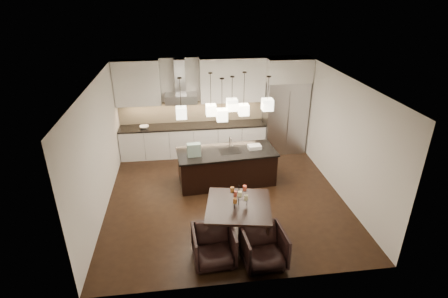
{
  "coord_description": "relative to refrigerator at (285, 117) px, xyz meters",
  "views": [
    {
      "loc": [
        -0.95,
        -7.11,
        4.6
      ],
      "look_at": [
        0.0,
        0.2,
        1.15
      ],
      "focal_mm": 28.0,
      "sensor_mm": 36.0,
      "label": 1
    }
  ],
  "objects": [
    {
      "name": "armchair_left",
      "position": [
        -2.59,
        -4.55,
        -0.73
      ],
      "size": [
        0.79,
        0.81,
        0.7
      ],
      "primitive_type": "imported",
      "rotation": [
        0.0,
        0.0,
        0.06
      ],
      "color": "black",
      "rests_on": "floor"
    },
    {
      "name": "hood_chimney",
      "position": [
        -3.03,
        0.21,
        1.24
      ],
      "size": [
        0.3,
        0.28,
        0.96
      ],
      "primitive_type": "cube",
      "color": "#B7B7BA",
      "rests_on": "hood_canopy"
    },
    {
      "name": "candle_a",
      "position": [
        -1.9,
        -3.92,
        -0.16
      ],
      "size": [
        0.09,
        0.09,
        0.1
      ],
      "primitive_type": "cylinder",
      "rotation": [
        0.0,
        0.0,
        -0.18
      ],
      "color": "beige",
      "rests_on": "candelabra"
    },
    {
      "name": "tote_bag",
      "position": [
        -2.79,
        -1.89,
        -0.04
      ],
      "size": [
        0.34,
        0.2,
        0.32
      ],
      "primitive_type": "cube",
      "rotation": [
        0.0,
        0.0,
        0.08
      ],
      "color": "#1F543C",
      "rests_on": "island_top"
    },
    {
      "name": "candle_d",
      "position": [
        -1.91,
        -3.83,
        0.0
      ],
      "size": [
        0.09,
        0.09,
        0.1
      ],
      "primitive_type": "cylinder",
      "rotation": [
        0.0,
        0.0,
        -0.18
      ],
      "color": "#D8503B",
      "rests_on": "candelabra"
    },
    {
      "name": "island_body",
      "position": [
        -1.98,
        -1.73,
        -0.66
      ],
      "size": [
        2.44,
        1.13,
        0.84
      ],
      "primitive_type": "cube",
      "rotation": [
        0.0,
        0.0,
        0.08
      ],
      "color": "black",
      "rests_on": "floor"
    },
    {
      "name": "backsplash",
      "position": [
        -2.73,
        0.35,
        0.16
      ],
      "size": [
        4.21,
        0.02,
        0.63
      ],
      "primitive_type": "cube",
      "color": "beige",
      "rests_on": "countertop"
    },
    {
      "name": "dining_table",
      "position": [
        -2.04,
        -3.9,
        -0.7
      ],
      "size": [
        1.44,
        1.44,
        0.74
      ],
      "primitive_type": null,
      "rotation": [
        0.0,
        0.0,
        -0.18
      ],
      "color": "black",
      "rests_on": "floor"
    },
    {
      "name": "pendant_a",
      "position": [
        -3.04,
        -1.92,
        0.92
      ],
      "size": [
        0.24,
        0.24,
        0.26
      ],
      "primitive_type": "cube",
      "color": "white",
      "rests_on": "ceiling"
    },
    {
      "name": "countertop",
      "position": [
        -2.73,
        0.05,
        -0.17
      ],
      "size": [
        4.21,
        0.66,
        0.04
      ],
      "primitive_type": "cube",
      "color": "black",
      "rests_on": "lower_cabinets"
    },
    {
      "name": "candelabra",
      "position": [
        -2.04,
        -3.9,
        -0.11
      ],
      "size": [
        0.42,
        0.42,
        0.44
      ],
      "primitive_type": null,
      "rotation": [
        0.0,
        0.0,
        -0.18
      ],
      "color": "black",
      "rests_on": "dining_table"
    },
    {
      "name": "pendant_e",
      "position": [
        -1.08,
        -2.04,
        1.07
      ],
      "size": [
        0.24,
        0.24,
        0.26
      ],
      "primitive_type": "cube",
      "color": "white",
      "rests_on": "ceiling"
    },
    {
      "name": "wall_back",
      "position": [
        -2.1,
        0.38,
        0.32
      ],
      "size": [
        5.5,
        0.02,
        2.8
      ],
      "primitive_type": "cube",
      "color": "silver",
      "rests_on": "ground"
    },
    {
      "name": "wall_left",
      "position": [
        -4.86,
        -2.38,
        0.32
      ],
      "size": [
        0.02,
        5.5,
        2.8
      ],
      "primitive_type": "cube",
      "color": "silver",
      "rests_on": "ground"
    },
    {
      "name": "upper_cab_right",
      "position": [
        -1.55,
        0.19,
        1.1
      ],
      "size": [
        1.85,
        0.35,
        1.25
      ],
      "primitive_type": "cube",
      "color": "silver",
      "rests_on": "wall_back"
    },
    {
      "name": "upper_cab_left",
      "position": [
        -4.2,
        0.19,
        1.1
      ],
      "size": [
        1.25,
        0.35,
        1.25
      ],
      "primitive_type": "cube",
      "color": "silver",
      "rests_on": "wall_back"
    },
    {
      "name": "island_top",
      "position": [
        -1.98,
        -1.73,
        -0.22
      ],
      "size": [
        2.52,
        1.22,
        0.04
      ],
      "primitive_type": "cube",
      "rotation": [
        0.0,
        0.0,
        0.08
      ],
      "color": "black",
      "rests_on": "island_body"
    },
    {
      "name": "candle_c",
      "position": [
        -2.13,
        -4.0,
        -0.16
      ],
      "size": [
        0.09,
        0.09,
        0.1
      ],
      "primitive_type": "cylinder",
      "rotation": [
        0.0,
        0.0,
        -0.18
      ],
      "color": "#9C5A25",
      "rests_on": "candelabra"
    },
    {
      "name": "candle_b",
      "position": [
        -2.08,
        -3.77,
        -0.16
      ],
      "size": [
        0.09,
        0.09,
        0.1
      ],
      "primitive_type": "cylinder",
      "rotation": [
        0.0,
        0.0,
        -0.18
      ],
      "color": "#D8503B",
      "rests_on": "candelabra"
    },
    {
      "name": "ceiling",
      "position": [
        -2.1,
        -2.38,
        1.73
      ],
      "size": [
        5.5,
        5.5,
        0.02
      ],
      "primitive_type": "cube",
      "color": "white",
      "rests_on": "wall_back"
    },
    {
      "name": "fruit_bowl",
      "position": [
        -4.11,
        0.0,
        -0.12
      ],
      "size": [
        0.29,
        0.29,
        0.06
      ],
      "primitive_type": "imported",
      "rotation": [
        0.0,
        0.0,
        0.13
      ],
      "color": "silver",
      "rests_on": "countertop"
    },
    {
      "name": "armchair_right",
      "position": [
        -1.71,
        -4.71,
        -0.72
      ],
      "size": [
        0.81,
        0.83,
        0.7
      ],
      "primitive_type": "imported",
      "rotation": [
        0.0,
        0.0,
        0.08
      ],
      "color": "black",
      "rests_on": "floor"
    },
    {
      "name": "pendant_d",
      "position": [
        -1.54,
        -1.57,
        0.81
      ],
      "size": [
        0.24,
        0.24,
        0.26
      ],
      "primitive_type": "cube",
      "color": "white",
      "rests_on": "ceiling"
    },
    {
      "name": "hood_canopy",
      "position": [
        -3.03,
        0.1,
        0.65
      ],
      "size": [
        0.9,
        0.52,
        0.24
      ],
      "primitive_type": "cube",
      "color": "#B7B7BA",
      "rests_on": "wall_back"
    },
    {
      "name": "candle_f",
      "position": [
        -2.04,
        -4.03,
        0.0
      ],
      "size": [
        0.09,
        0.09,
        0.1
      ],
      "primitive_type": "cylinder",
      "rotation": [
        0.0,
        0.0,
        -0.18
      ],
      "color": "beige",
      "rests_on": "candelabra"
    },
    {
      "name": "wall_right",
      "position": [
        0.66,
        -2.38,
        0.32
      ],
      "size": [
        0.02,
        5.5,
        2.8
      ],
      "primitive_type": "cube",
      "color": "silver",
      "rests_on": "ground"
    },
    {
      "name": "wall_front",
      "position": [
        -2.1,
        -5.14,
        0.32
      ],
      "size": [
        5.5,
        0.02,
        2.8
      ],
      "primitive_type": "cube",
      "color": "silver",
      "rests_on": "ground"
    },
    {
      "name": "pendant_b",
      "position": [
        -2.33,
        -1.54,
        0.83
      ],
      "size": [
        0.24,
        0.24,
        0.26
      ],
      "primitive_type": "cube",
      "color": "white",
      "rests_on": "ceiling"
    },
    {
      "name": "refrigerator",
      "position": [
        0.0,
        0.0,
        0.0
      ],
      "size": [
        1.2,
        0.72,
        2.15
      ],
      "primitive_type": "cube",
      "color": "#B7B7BA",
      "rests_on": "floor"
    },
    {
      "name": "pendant_f",
      "position": [
        -2.13,
        -2.09,
        0.89
      ],
      "size": [
        0.24,
        0.24,
        0.26
      ],
      "primitive_type": "cube",
      "color": "white",
      "rests_on": "ceiling"
    },
    {
      "name": "fridge_panel",
      "position": [
        0.0,
        0.0,
        1.4
      ],
      "size": [
        1.26,
        0.72,
        0.65
      ],
      "primitive_type": "cube",
      "color": "silver",
      "rests_on": "refrigerator"
    },
    {
      "name": "floor",
      "position": [
        -2.1,
        -2.38,
        -1.08
      ],
      "size": [
        5.5,
        5.5,
        0.02
      ],
      "primitive_type": "cube",
      "color": "black",
      "rests_on": "ground"
    },
    {
      "name": "pendant_c",
      "position": [
        -1.89,
        -1.95,
        1.07
      ],
      "size": [
        0.24,
        0.24,
        0.26
      ],
      "primitive_type": "cube",
      "color": "white",
      "rests_on": "ceiling"
    },
    {
      "name": "food_container",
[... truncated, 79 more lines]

